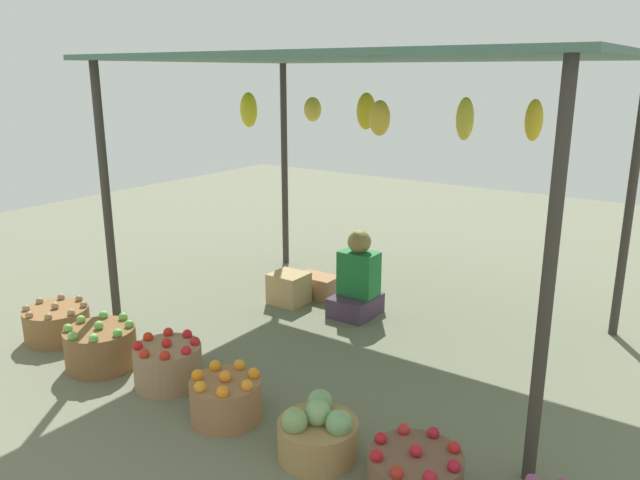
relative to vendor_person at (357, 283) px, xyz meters
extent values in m
plane|color=#6C7058|center=(0.26, -0.31, -0.30)|extent=(14.00, 14.00, 0.00)
cylinder|color=#38332D|center=(-1.48, -1.47, 0.81)|extent=(0.07, 0.07, 2.21)
cylinder|color=#38332D|center=(2.00, -1.47, 0.81)|extent=(0.07, 0.07, 2.21)
cylinder|color=#38332D|center=(-1.48, 0.85, 0.81)|extent=(0.07, 0.07, 2.21)
cylinder|color=#38332D|center=(2.00, 0.85, 0.81)|extent=(0.07, 0.07, 2.21)
cube|color=#476B5B|center=(0.26, -0.31, 1.93)|extent=(3.78, 2.62, 0.04)
ellipsoid|color=yellow|center=(-0.94, -0.33, 1.50)|extent=(0.15, 0.15, 0.30)
ellipsoid|color=yellow|center=(-0.53, 0.05, 1.50)|extent=(0.15, 0.15, 0.21)
ellipsoid|color=yellow|center=(0.00, 0.10, 1.50)|extent=(0.16, 0.16, 0.31)
ellipsoid|color=yellow|center=(0.48, -0.52, 1.50)|extent=(0.15, 0.15, 0.25)
ellipsoid|color=yellow|center=(1.02, -0.24, 1.50)|extent=(0.13, 0.13, 0.30)
ellipsoid|color=yellow|center=(1.45, -0.08, 1.50)|extent=(0.12, 0.12, 0.29)
cube|color=#453347|center=(0.00, -0.03, -0.21)|extent=(0.36, 0.44, 0.18)
cube|color=#1E7232|center=(0.00, 0.02, 0.08)|extent=(0.34, 0.22, 0.40)
sphere|color=olive|center=(0.00, 0.02, 0.38)|extent=(0.21, 0.21, 0.21)
cylinder|color=brown|center=(-1.74, -1.87, -0.17)|extent=(0.52, 0.52, 0.26)
sphere|color=#A17C5C|center=(-1.74, -1.87, -0.01)|extent=(0.06, 0.06, 0.06)
sphere|color=#A38659|center=(-1.52, -1.87, -0.02)|extent=(0.06, 0.06, 0.06)
sphere|color=#947760|center=(-1.58, -1.71, -0.02)|extent=(0.06, 0.06, 0.06)
sphere|color=#A57752|center=(-1.74, -1.65, -0.02)|extent=(0.06, 0.06, 0.06)
sphere|color=#A57558|center=(-1.89, -1.71, -0.02)|extent=(0.06, 0.06, 0.06)
sphere|color=#9E7D52|center=(-1.96, -1.87, -0.02)|extent=(0.06, 0.06, 0.06)
sphere|color=#9C8158|center=(-1.89, -2.03, -0.02)|extent=(0.06, 0.06, 0.06)
sphere|color=#A67755|center=(-1.74, -2.09, -0.02)|extent=(0.06, 0.06, 0.06)
sphere|color=#9D7D4C|center=(-1.58, -2.03, -0.02)|extent=(0.06, 0.06, 0.06)
cylinder|color=brown|center=(-1.02, -1.97, -0.15)|extent=(0.52, 0.52, 0.30)
sphere|color=#6EB34F|center=(-1.02, -1.97, 0.03)|extent=(0.07, 0.07, 0.07)
sphere|color=#63B54A|center=(-0.81, -1.97, 0.02)|extent=(0.07, 0.07, 0.07)
sphere|color=#71AC4F|center=(-0.87, -1.81, 0.02)|extent=(0.07, 0.07, 0.07)
sphere|color=#68AF40|center=(-1.02, -1.75, 0.02)|extent=(0.07, 0.07, 0.07)
sphere|color=#69AC4C|center=(-1.18, -1.81, 0.02)|extent=(0.07, 0.07, 0.07)
sphere|color=#73AD3E|center=(-1.24, -1.97, 0.02)|extent=(0.07, 0.07, 0.07)
sphere|color=#6EB54B|center=(-1.18, -2.12, 0.02)|extent=(0.07, 0.07, 0.07)
sphere|color=#6AB54E|center=(-1.02, -2.19, 0.02)|extent=(0.07, 0.07, 0.07)
sphere|color=#6FBB50|center=(-0.87, -2.12, 0.02)|extent=(0.07, 0.07, 0.07)
cylinder|color=#9D7957|center=(-0.41, -1.87, -0.16)|extent=(0.47, 0.47, 0.28)
sphere|color=red|center=(-0.41, -1.87, 0.01)|extent=(0.07, 0.07, 0.07)
sphere|color=red|center=(-0.21, -1.87, 0.01)|extent=(0.07, 0.07, 0.07)
sphere|color=red|center=(-0.27, -1.73, 0.01)|extent=(0.07, 0.07, 0.07)
sphere|color=red|center=(-0.41, -1.67, 0.01)|extent=(0.07, 0.07, 0.07)
sphere|color=red|center=(-0.54, -1.73, 0.01)|extent=(0.07, 0.07, 0.07)
sphere|color=red|center=(-0.60, -1.87, 0.01)|extent=(0.07, 0.07, 0.07)
sphere|color=red|center=(-0.54, -2.00, 0.01)|extent=(0.07, 0.07, 0.07)
sphere|color=red|center=(-0.41, -2.06, 0.01)|extent=(0.07, 0.07, 0.07)
sphere|color=red|center=(-0.27, -2.00, 0.01)|extent=(0.07, 0.07, 0.07)
cylinder|color=#9B6B45|center=(0.24, -1.96, -0.17)|extent=(0.45, 0.45, 0.26)
sphere|color=orange|center=(0.24, -1.96, -0.01)|extent=(0.08, 0.08, 0.08)
sphere|color=orange|center=(0.42, -1.96, -0.02)|extent=(0.08, 0.08, 0.08)
sphere|color=orange|center=(0.35, -1.82, -0.02)|extent=(0.08, 0.08, 0.08)
sphere|color=orange|center=(0.20, -1.79, -0.02)|extent=(0.08, 0.08, 0.08)
sphere|color=orange|center=(0.08, -1.89, -0.02)|extent=(0.08, 0.08, 0.08)
sphere|color=orange|center=(0.08, -2.04, -0.02)|extent=(0.08, 0.08, 0.08)
sphere|color=orange|center=(0.20, -2.14, -0.02)|extent=(0.08, 0.08, 0.08)
sphere|color=orange|center=(0.35, -2.11, -0.02)|extent=(0.08, 0.08, 0.08)
cylinder|color=#A7804E|center=(0.94, -1.96, -0.19)|extent=(0.46, 0.46, 0.21)
sphere|color=#83AC6F|center=(0.94, -1.96, -0.02)|extent=(0.15, 0.15, 0.15)
sphere|color=#75A56A|center=(1.09, -1.96, -0.04)|extent=(0.15, 0.15, 0.15)
sphere|color=#72A46A|center=(0.87, -1.83, -0.04)|extent=(0.15, 0.15, 0.15)
sphere|color=#7D9E5E|center=(0.87, -2.08, -0.04)|extent=(0.15, 0.15, 0.15)
cylinder|color=brown|center=(1.55, -1.94, -0.18)|extent=(0.50, 0.50, 0.23)
sphere|color=red|center=(1.55, -1.94, -0.04)|extent=(0.07, 0.07, 0.07)
sphere|color=#AA162A|center=(1.75, -1.94, -0.05)|extent=(0.07, 0.07, 0.07)
sphere|color=red|center=(1.69, -1.79, -0.05)|extent=(0.07, 0.07, 0.07)
sphere|color=#AA1829|center=(1.55, -1.73, -0.05)|extent=(0.07, 0.07, 0.07)
sphere|color=red|center=(1.40, -1.79, -0.05)|extent=(0.07, 0.07, 0.07)
sphere|color=#B11721|center=(1.34, -1.94, -0.05)|extent=(0.07, 0.07, 0.07)
sphere|color=red|center=(1.40, -2.09, -0.05)|extent=(0.07, 0.07, 0.07)
sphere|color=#AF241B|center=(1.55, -2.15, -0.05)|extent=(0.07, 0.07, 0.07)
sphere|color=#B6182B|center=(1.69, -2.09, -0.05)|extent=(0.07, 0.07, 0.07)
cube|color=#AC7953|center=(-0.57, 0.18, -0.20)|extent=(0.40, 0.25, 0.21)
cube|color=tan|center=(-0.67, -0.14, -0.15)|extent=(0.32, 0.30, 0.29)
camera|label=1|loc=(2.72, -4.48, 1.83)|focal=34.62mm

